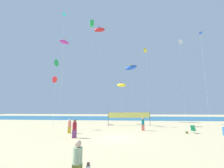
# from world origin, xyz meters

# --- Properties ---
(ground_plane) EXTENTS (120.00, 120.00, 0.00)m
(ground_plane) POSITION_xyz_m (0.00, 0.00, 0.00)
(ground_plane) COLOR beige
(ocean_band) EXTENTS (120.00, 20.00, 0.01)m
(ocean_band) POSITION_xyz_m (0.00, 32.13, 0.00)
(ocean_band) COLOR #1E6B99
(ocean_band) RESTS_ON ground
(mother_figure) EXTENTS (0.37, 0.37, 1.63)m
(mother_figure) POSITION_xyz_m (-0.79, -9.15, 0.87)
(mother_figure) COLOR olive
(mother_figure) RESTS_ON ground
(beachgoer_coral_shirt) EXTENTS (0.37, 0.37, 1.61)m
(beachgoer_coral_shirt) POSITION_xyz_m (-5.63, 2.69, 0.86)
(beachgoer_coral_shirt) COLOR gold
(beachgoer_coral_shirt) RESTS_ON ground
(beachgoer_maroon_shirt) EXTENTS (0.41, 0.41, 1.80)m
(beachgoer_maroon_shirt) POSITION_xyz_m (-4.04, -0.15, 0.96)
(beachgoer_maroon_shirt) COLOR #7A3872
(beachgoer_maroon_shirt) RESTS_ON ground
(beachgoer_teal_shirt) EXTENTS (0.39, 0.39, 1.70)m
(beachgoer_teal_shirt) POSITION_xyz_m (3.18, 5.63, 0.91)
(beachgoer_teal_shirt) COLOR #EA7260
(beachgoer_teal_shirt) RESTS_ON ground
(folding_beach_chair) EXTENTS (0.52, 0.65, 0.89)m
(folding_beach_chair) POSITION_xyz_m (8.83, 4.01, 0.47)
(folding_beach_chair) COLOR #1E8C4C
(folding_beach_chair) RESTS_ON ground
(volleyball_net) EXTENTS (7.17, 1.47, 2.40)m
(volleyball_net) POSITION_xyz_m (1.50, 11.58, 1.63)
(volleyball_net) COLOR #4C4C51
(volleyball_net) RESTS_ON ground
(beach_handbag) EXTENTS (0.28, 0.14, 0.22)m
(beach_handbag) POSITION_xyz_m (7.99, 3.82, 0.11)
(beach_handbag) COLOR olive
(beach_handbag) RESTS_ON ground
(kite_yellow_inflatable) EXTENTS (1.81, 1.37, 7.25)m
(kite_yellow_inflatable) POSITION_xyz_m (0.23, 10.53, 6.79)
(kite_yellow_inflatable) COLOR silver
(kite_yellow_inflatable) RESTS_ON ground
(kite_green_box) EXTENTS (0.87, 0.87, 19.56)m
(kite_green_box) POSITION_xyz_m (-5.36, 11.41, 18.96)
(kite_green_box) COLOR silver
(kite_green_box) RESTS_ON ground
(kite_green_delta) EXTENTS (0.74, 1.47, 12.44)m
(kite_green_delta) POSITION_xyz_m (-12.84, 12.72, 11.73)
(kite_green_delta) COLOR silver
(kite_green_delta) RESTS_ON ground
(kite_white_delta) EXTENTS (1.19, 0.62, 18.57)m
(kite_white_delta) POSITION_xyz_m (13.59, 19.47, 17.93)
(kite_white_delta) COLOR silver
(kite_white_delta) RESTS_ON ground
(kite_blue_diamond) EXTENTS (0.53, 0.54, 15.01)m
(kite_blue_diamond) POSITION_xyz_m (13.08, 8.95, 14.37)
(kite_blue_diamond) COLOR silver
(kite_blue_diamond) RESTS_ON ground
(kite_yellow_delta) EXTENTS (0.95, 1.22, 15.29)m
(kite_yellow_delta) POSITION_xyz_m (5.17, 15.28, 14.70)
(kite_yellow_delta) COLOR silver
(kite_yellow_delta) RESTS_ON ground
(kite_blue_inflatable) EXTENTS (2.87, 1.10, 12.92)m
(kite_blue_inflatable) POSITION_xyz_m (2.21, 19.18, 12.13)
(kite_blue_inflatable) COLOR silver
(kite_blue_inflatable) RESTS_ON ground
(kite_magenta_inflatable) EXTENTS (1.97, 2.00, 17.49)m
(kite_magenta_inflatable) POSITION_xyz_m (-12.09, 14.58, 16.91)
(kite_magenta_inflatable) COLOR silver
(kite_magenta_inflatable) RESTS_ON ground
(kite_cyan_diamond) EXTENTS (0.75, 0.76, 20.84)m
(kite_cyan_diamond) POSITION_xyz_m (-10.50, 10.45, 20.13)
(kite_cyan_diamond) COLOR silver
(kite_cyan_diamond) RESTS_ON ground
(kite_red_delta) EXTENTS (1.04, 0.70, 7.48)m
(kite_red_delta) POSITION_xyz_m (-9.18, 5.81, 6.99)
(kite_red_delta) COLOR silver
(kite_red_delta) RESTS_ON ground
(kite_red_inflatable) EXTENTS (2.99, 1.46, 22.43)m
(kite_red_inflatable) POSITION_xyz_m (-5.24, 18.82, 21.66)
(kite_red_inflatable) COLOR silver
(kite_red_inflatable) RESTS_ON ground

